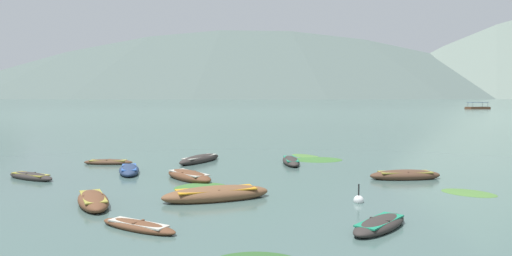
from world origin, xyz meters
The scene contains 21 objects.
ground_plane centered at (0.00, 1500.00, 0.00)m, with size 6000.00×6000.00×0.00m, color #425B56.
mountain_1 centered at (-660.44, 1688.57, 154.44)m, with size 1232.50×1232.50×308.88m, color slate.
mountain_2 centered at (-149.72, 1782.04, 270.16)m, with size 2165.75×2165.75×540.32m, color #4C5B56.
mountain_3 centered at (632.08, 1472.58, 248.25)m, with size 1375.29×1375.29×496.49m, color slate.
rowboat_0 centered at (-0.36, 14.26, 0.22)m, with size 4.71×3.14×0.72m.
rowboat_1 centered at (-3.19, 24.95, 0.19)m, with size 2.60×4.30×0.60m.
rowboat_2 centered at (2.75, 24.70, 0.16)m, with size 1.41×3.95×0.52m.
rowboat_3 centered at (-8.79, 23.63, 0.12)m, with size 3.14×0.96×0.39m.
rowboat_5 centered at (-2.51, 18.70, 0.18)m, with size 3.42×3.47×0.58m.
rowboat_6 centered at (5.56, 10.48, 0.14)m, with size 2.60×3.04×0.45m.
rowboat_7 centered at (-6.27, 20.39, 0.17)m, with size 2.17×3.64×0.56m.
rowboat_8 centered at (-5.04, 12.93, 0.18)m, with size 2.73×3.65×0.58m.
rowboat_9 centered at (-10.71, 18.22, 0.14)m, with size 3.35×2.19×0.44m.
rowboat_10 centered at (8.64, 19.70, 0.19)m, with size 3.89×1.78×0.60m.
rowboat_11 centered at (-2.18, 9.86, 0.11)m, with size 3.08×2.00×0.34m.
ferry_0 centered at (67.91, 159.89, 0.45)m, with size 9.04×6.08×2.54m.
mooring_buoy centered at (5.44, 14.17, 0.09)m, with size 0.41×0.41×0.87m.
weed_patch_0 centered at (10.57, 16.34, 0.00)m, with size 1.58×2.33×0.14m, color #477033.
weed_patch_1 centered at (3.82, 28.38, 0.00)m, with size 2.77×1.37×0.14m, color #477033.
weed_patch_4 centered at (-1.51, 16.72, 0.00)m, with size 2.18×2.55×0.14m, color #38662D.
weed_patch_5 centered at (4.55, 26.59, 0.00)m, with size 3.34×2.72×0.14m, color #38662D.
Camera 1 is at (2.66, -4.21, 4.26)m, focal length 32.03 mm.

